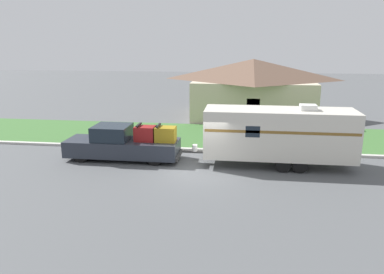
{
  "coord_description": "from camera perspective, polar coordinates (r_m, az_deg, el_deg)",
  "views": [
    {
      "loc": [
        1.86,
        -17.59,
        6.45
      ],
      "look_at": [
        -0.69,
        1.62,
        1.4
      ],
      "focal_mm": 35.0,
      "sensor_mm": 36.0,
      "label": 1
    }
  ],
  "objects": [
    {
      "name": "mailbox",
      "position": [
        23.2,
        16.29,
        0.4
      ],
      "size": [
        0.48,
        0.2,
        1.29
      ],
      "color": "brown",
      "rests_on": "ground_plane"
    },
    {
      "name": "pickup_truck",
      "position": [
        20.98,
        -10.32,
        -1.03
      ],
      "size": [
        6.33,
        1.98,
        2.02
      ],
      "color": "black",
      "rests_on": "ground_plane"
    },
    {
      "name": "curb_strip",
      "position": [
        22.35,
        2.48,
        -2.0
      ],
      "size": [
        80.0,
        0.3,
        0.14
      ],
      "color": "beige",
      "rests_on": "ground_plane"
    },
    {
      "name": "travel_trailer",
      "position": [
        19.88,
        13.1,
        0.54
      ],
      "size": [
        8.89,
        2.33,
        3.29
      ],
      "color": "black",
      "rests_on": "ground_plane"
    },
    {
      "name": "house_across_street",
      "position": [
        32.43,
        9.22,
        7.49
      ],
      "size": [
        10.63,
        7.6,
        4.91
      ],
      "color": "beige",
      "rests_on": "ground_plane"
    },
    {
      "name": "lawn_strip",
      "position": [
        25.87,
        3.2,
        0.18
      ],
      "size": [
        80.0,
        7.0,
        0.03
      ],
      "color": "#3D6B33",
      "rests_on": "ground_plane"
    },
    {
      "name": "ground_plane",
      "position": [
        18.82,
        1.45,
        -5.44
      ],
      "size": [
        120.0,
        120.0,
        0.0
      ],
      "primitive_type": "plane",
      "color": "#515456"
    }
  ]
}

